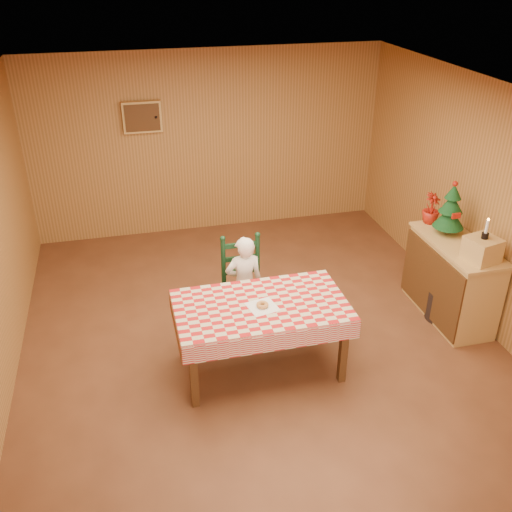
{
  "coord_description": "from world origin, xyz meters",
  "views": [
    {
      "loc": [
        -1.24,
        -4.82,
        3.75
      ],
      "look_at": [
        0.0,
        0.2,
        0.95
      ],
      "focal_mm": 40.0,
      "sensor_mm": 36.0,
      "label": 1
    }
  ],
  "objects": [
    {
      "name": "shelf_unit",
      "position": [
        2.21,
        -0.0,
        0.47
      ],
      "size": [
        0.54,
        1.24,
        0.93
      ],
      "color": "tan",
      "rests_on": "ground"
    },
    {
      "name": "cabin_walls",
      "position": [
        -0.0,
        0.53,
        1.83
      ],
      "size": [
        5.1,
        6.05,
        2.65
      ],
      "color": "#A8753C",
      "rests_on": "ground"
    },
    {
      "name": "crate",
      "position": [
        2.22,
        -0.4,
        1.06
      ],
      "size": [
        0.36,
        0.36,
        0.25
      ],
      "primitive_type": "cube",
      "rotation": [
        0.0,
        0.0,
        0.23
      ],
      "color": "tan",
      "rests_on": "shelf_unit"
    },
    {
      "name": "napkin",
      "position": [
        -0.1,
        -0.47,
        0.77
      ],
      "size": [
        0.31,
        0.31,
        0.0
      ],
      "primitive_type": "cube",
      "rotation": [
        0.0,
        0.0,
        0.21
      ],
      "color": "white",
      "rests_on": "dining_table"
    },
    {
      "name": "christmas_tree",
      "position": [
        2.22,
        0.25,
        1.21
      ],
      "size": [
        0.34,
        0.34,
        0.62
      ],
      "color": "#502F15",
      "rests_on": "shelf_unit"
    },
    {
      "name": "seated_child",
      "position": [
        -0.1,
        0.31,
        0.56
      ],
      "size": [
        0.41,
        0.27,
        1.12
      ],
      "primitive_type": "imported",
      "rotation": [
        0.0,
        0.0,
        3.14
      ],
      "color": "white",
      "rests_on": "ground"
    },
    {
      "name": "ladder_chair",
      "position": [
        -0.1,
        0.37,
        0.5
      ],
      "size": [
        0.44,
        0.4,
        1.08
      ],
      "color": "black",
      "rests_on": "ground"
    },
    {
      "name": "donut",
      "position": [
        -0.1,
        -0.47,
        0.79
      ],
      "size": [
        0.14,
        0.14,
        0.04
      ],
      "primitive_type": "torus",
      "rotation": [
        0.0,
        0.0,
        -0.19
      ],
      "color": "#C48646",
      "rests_on": "napkin"
    },
    {
      "name": "dining_table",
      "position": [
        -0.1,
        -0.42,
        0.69
      ],
      "size": [
        1.66,
        0.96,
        0.77
      ],
      "color": "#502F15",
      "rests_on": "ground"
    },
    {
      "name": "candle_set",
      "position": [
        2.22,
        -0.4,
        1.24
      ],
      "size": [
        0.07,
        0.07,
        0.22
      ],
      "color": "black",
      "rests_on": "crate"
    },
    {
      "name": "ground",
      "position": [
        0.0,
        0.0,
        0.0
      ],
      "size": [
        6.0,
        6.0,
        0.0
      ],
      "primitive_type": "plane",
      "color": "brown",
      "rests_on": "ground"
    },
    {
      "name": "storage_bin",
      "position": [
        2.12,
        -0.06,
        0.18
      ],
      "size": [
        0.37,
        0.37,
        0.35
      ],
      "primitive_type": "cylinder",
      "rotation": [
        0.0,
        0.0,
        -0.04
      ],
      "color": "black",
      "rests_on": "ground"
    },
    {
      "name": "flower_arrangement",
      "position": [
        2.17,
        0.55,
        1.11
      ],
      "size": [
        0.27,
        0.27,
        0.36
      ],
      "primitive_type": "imported",
      "rotation": [
        0.0,
        0.0,
        0.44
      ],
      "color": "#9D1A0E",
      "rests_on": "shelf_unit"
    }
  ]
}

